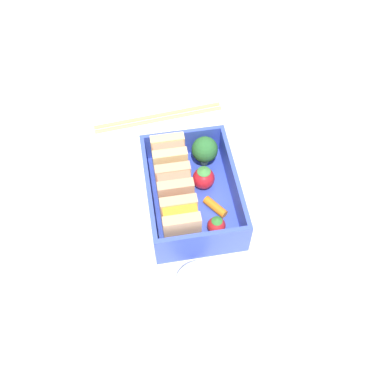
{
  "coord_description": "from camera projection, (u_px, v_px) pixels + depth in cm",
  "views": [
    {
      "loc": [
        -33.21,
        5.6,
        51.71
      ],
      "look_at": [
        0.0,
        0.0,
        2.7
      ],
      "focal_mm": 40.0,
      "sensor_mm": 36.0,
      "label": 1
    }
  ],
  "objects": [
    {
      "name": "folded_napkin",
      "position": [
        304.0,
        196.0,
        0.62
      ],
      "size": [
        12.2,
        12.19,
        0.4
      ],
      "primitive_type": "cube",
      "rotation": [
        0.0,
        0.0,
        0.24
      ],
      "color": "white",
      "rests_on": "ground_plane"
    },
    {
      "name": "bento_tray",
      "position": [
        192.0,
        200.0,
        0.61
      ],
      "size": [
        17.68,
        12.39,
        1.2
      ],
      "primitive_type": "cube",
      "color": "blue",
      "rests_on": "ground_plane"
    },
    {
      "name": "strawberry_far_left",
      "position": [
        217.0,
        225.0,
        0.57
      ],
      "size": [
        2.45,
        2.45,
        3.05
      ],
      "color": "red",
      "rests_on": "bento_tray"
    },
    {
      "name": "strawberry_left",
      "position": [
        204.0,
        178.0,
        0.61
      ],
      "size": [
        3.17,
        3.17,
        3.77
      ],
      "color": "red",
      "rests_on": "bento_tray"
    },
    {
      "name": "chopstick_pair",
      "position": [
        159.0,
        116.0,
        0.71
      ],
      "size": [
        3.72,
        21.49,
        0.7
      ],
      "color": "tan",
      "rests_on": "ground_plane"
    },
    {
      "name": "sandwich_left",
      "position": [
        181.0,
        221.0,
        0.55
      ],
      "size": [
        4.17,
        4.77,
        5.94
      ],
      "color": "tan",
      "rests_on": "bento_tray"
    },
    {
      "name": "drinking_glass",
      "position": [
        200.0,
        298.0,
        0.49
      ],
      "size": [
        5.64,
        5.64,
        8.34
      ],
      "primitive_type": "cylinder",
      "color": "silver",
      "rests_on": "ground_plane"
    },
    {
      "name": "sandwich_center_left",
      "position": [
        175.0,
        188.0,
        0.58
      ],
      "size": [
        4.17,
        4.77,
        5.94
      ],
      "color": "tan",
      "rests_on": "bento_tray"
    },
    {
      "name": "bento_rim",
      "position": [
        192.0,
        189.0,
        0.59
      ],
      "size": [
        17.68,
        12.39,
        4.66
      ],
      "color": "blue",
      "rests_on": "bento_tray"
    },
    {
      "name": "broccoli_floret",
      "position": [
        205.0,
        150.0,
        0.62
      ],
      "size": [
        3.84,
        3.84,
        4.98
      ],
      "color": "#89C06B",
      "rests_on": "bento_tray"
    },
    {
      "name": "carrot_stick_far_left",
      "position": [
        215.0,
        207.0,
        0.59
      ],
      "size": [
        3.63,
        3.08,
        1.17
      ],
      "primitive_type": "cylinder",
      "rotation": [
        1.57,
        0.0,
        5.34
      ],
      "color": "orange",
      "rests_on": "bento_tray"
    },
    {
      "name": "sandwich_center",
      "position": [
        169.0,
        158.0,
        0.61
      ],
      "size": [
        4.17,
        4.77,
        5.94
      ],
      "color": "#E2C080",
      "rests_on": "bento_tray"
    },
    {
      "name": "ground_plane",
      "position": [
        192.0,
        206.0,
        0.63
      ],
      "size": [
        120.0,
        120.0,
        2.0
      ],
      "primitive_type": "cube",
      "color": "silver"
    }
  ]
}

